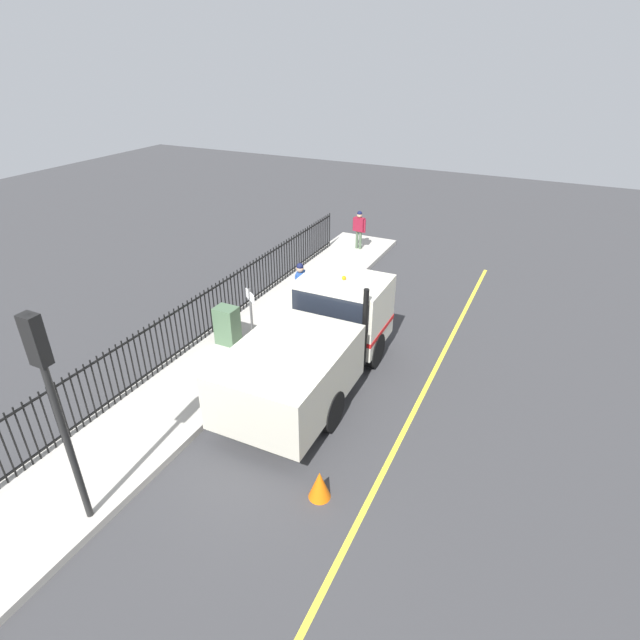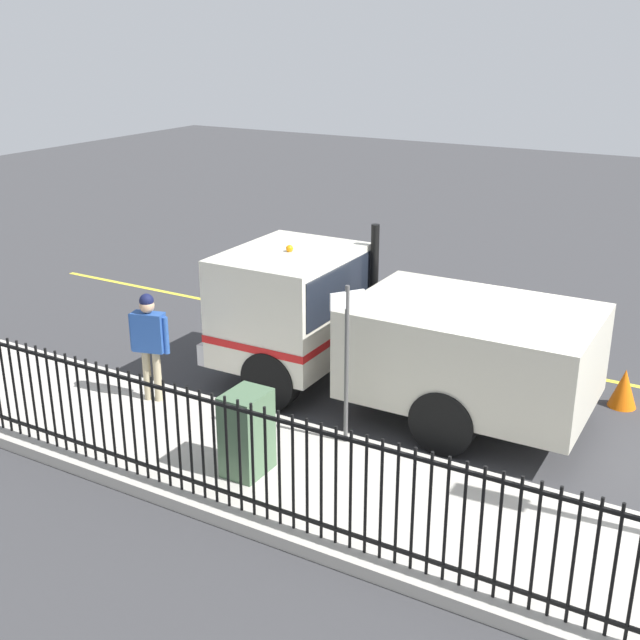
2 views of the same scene
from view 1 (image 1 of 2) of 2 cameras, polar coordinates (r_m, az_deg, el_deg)
name	(u,v)px [view 1 (image 1 of 2)]	position (r m, az deg, el deg)	size (l,w,h in m)	color
ground_plane	(269,435)	(11.70, -5.77, -12.94)	(58.92, 58.92, 0.00)	#38383A
sidewalk_slab	(173,400)	(13.04, -16.34, -8.69)	(2.61, 26.78, 0.17)	#B7B2A8
lane_marking	(382,474)	(10.86, 7.09, -17.04)	(0.12, 24.11, 0.01)	yellow
work_truck	(319,338)	(12.68, -0.09, -2.04)	(2.45, 6.04, 2.62)	silver
worker_standing	(300,283)	(15.76, -2.26, 4.19)	(0.35, 0.62, 1.75)	#264C99
pedestrian_distant	(359,226)	(21.46, 4.48, 10.64)	(0.61, 0.27, 1.64)	maroon
iron_fence	(135,361)	(13.24, -20.31, -4.41)	(0.04, 22.80, 1.48)	black
traffic_light_near	(49,384)	(8.93, -28.48, -6.38)	(0.30, 0.21, 4.17)	black
utility_cabinet	(227,325)	(14.60, -10.52, -0.61)	(0.63, 0.49, 1.13)	#4C6B4C
traffic_cone	(320,485)	(10.16, -0.05, -18.24)	(0.44, 0.44, 0.63)	orange
street_sign	(252,319)	(12.96, -7.79, 0.08)	(0.42, 0.31, 2.31)	#4C4C4C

